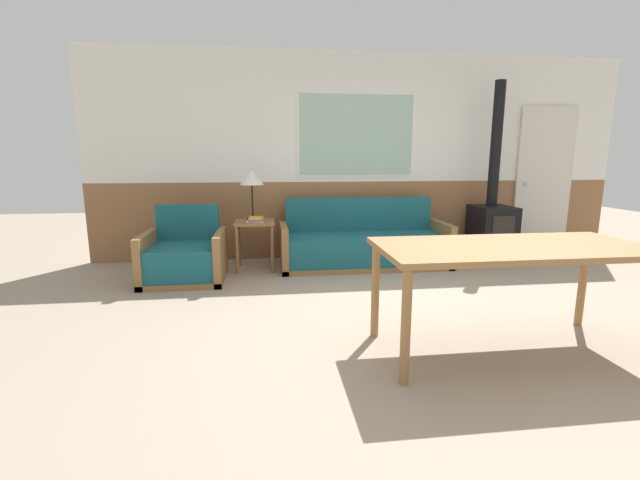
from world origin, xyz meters
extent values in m
plane|color=gray|center=(0.00, 0.00, 0.00)|extent=(16.00, 16.00, 0.00)
cube|color=#8E603D|center=(0.00, 2.63, 0.52)|extent=(7.20, 0.06, 1.03)
cube|color=white|center=(0.00, 2.63, 1.87)|extent=(7.20, 0.06, 1.67)
cube|color=white|center=(-0.11, 2.59, 1.64)|extent=(1.59, 0.01, 1.11)
cube|color=#99BCA8|center=(-0.11, 2.58, 1.64)|extent=(1.51, 0.02, 1.03)
cube|color=olive|center=(-0.11, 2.03, 0.03)|extent=(2.09, 0.78, 0.06)
cube|color=#195660|center=(-0.11, 2.01, 0.23)|extent=(1.93, 0.70, 0.34)
cube|color=#195660|center=(-0.11, 2.37, 0.62)|extent=(1.93, 0.10, 0.43)
cube|color=olive|center=(-1.12, 2.03, 0.27)|extent=(0.08, 0.78, 0.54)
cube|color=olive|center=(0.89, 2.03, 0.27)|extent=(0.08, 0.78, 0.54)
cube|color=olive|center=(-2.23, 1.65, 0.03)|extent=(0.87, 0.81, 0.06)
cube|color=#195660|center=(-2.23, 1.63, 0.23)|extent=(0.71, 0.73, 0.34)
cube|color=#195660|center=(-2.23, 2.01, 0.61)|extent=(0.71, 0.10, 0.41)
cube|color=olive|center=(-2.63, 1.65, 0.27)|extent=(0.08, 0.81, 0.54)
cube|color=olive|center=(-1.84, 1.65, 0.27)|extent=(0.08, 0.81, 0.54)
cube|color=olive|center=(-1.47, 2.07, 0.58)|extent=(0.47, 0.47, 0.03)
cylinder|color=olive|center=(-1.67, 1.86, 0.28)|extent=(0.04, 0.04, 0.56)
cylinder|color=olive|center=(-1.26, 1.86, 0.28)|extent=(0.04, 0.04, 0.56)
cylinder|color=olive|center=(-1.67, 2.27, 0.28)|extent=(0.04, 0.04, 0.56)
cylinder|color=olive|center=(-1.26, 2.27, 0.28)|extent=(0.04, 0.04, 0.56)
cylinder|color=black|center=(-1.49, 2.15, 0.60)|extent=(0.16, 0.16, 0.02)
cylinder|color=black|center=(-1.49, 2.15, 0.82)|extent=(0.02, 0.02, 0.41)
cone|color=silver|center=(-1.49, 2.15, 1.11)|extent=(0.29, 0.29, 0.17)
cube|color=white|center=(-1.45, 1.98, 0.60)|extent=(0.21, 0.13, 0.02)
cube|color=#994C84|center=(-1.44, 1.98, 0.62)|extent=(0.20, 0.15, 0.02)
cube|color=gold|center=(-1.44, 1.98, 0.64)|extent=(0.18, 0.17, 0.03)
cube|color=#9E7042|center=(0.34, -0.45, 0.75)|extent=(1.83, 0.84, 0.04)
cylinder|color=#9E7042|center=(-0.52, -0.81, 0.36)|extent=(0.06, 0.06, 0.73)
cylinder|color=#9E7042|center=(-0.52, -0.09, 0.36)|extent=(0.06, 0.06, 0.73)
cylinder|color=#9E7042|center=(1.20, -0.09, 0.36)|extent=(0.06, 0.06, 0.73)
cylinder|color=black|center=(1.46, 1.94, 0.05)|extent=(0.04, 0.04, 0.10)
cylinder|color=black|center=(1.84, 1.94, 0.05)|extent=(0.04, 0.04, 0.10)
cylinder|color=black|center=(1.46, 2.37, 0.05)|extent=(0.04, 0.04, 0.10)
cylinder|color=black|center=(1.84, 2.37, 0.05)|extent=(0.04, 0.04, 0.10)
cube|color=black|center=(1.65, 2.16, 0.41)|extent=(0.48, 0.55, 0.62)
cube|color=black|center=(1.65, 1.88, 0.41)|extent=(0.29, 0.01, 0.43)
cylinder|color=black|center=(1.65, 2.21, 1.51)|extent=(0.14, 0.14, 1.59)
cube|color=silver|center=(2.62, 2.58, 1.02)|extent=(0.84, 0.04, 2.05)
sphere|color=silver|center=(2.32, 2.54, 0.98)|extent=(0.06, 0.06, 0.06)
camera|label=1|loc=(-1.32, -3.11, 1.36)|focal=24.00mm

